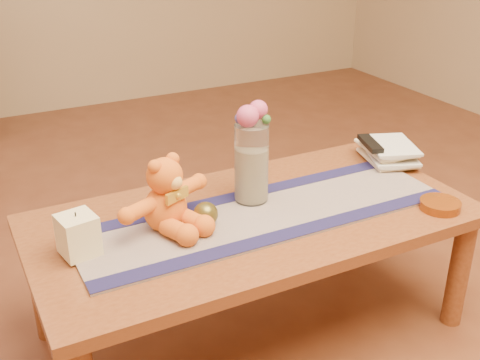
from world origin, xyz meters
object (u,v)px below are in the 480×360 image
book_bottom (368,161)px  amber_dish (440,205)px  teddy_bear (165,194)px  tv_remote (370,143)px  glass_vase (251,163)px  pillar_candle (78,235)px  bronze_ball (206,214)px

book_bottom → amber_dish: size_ratio=1.72×
teddy_bear → tv_remote: teddy_bear is taller
glass_vase → book_bottom: bearing=7.9°
teddy_bear → glass_vase: size_ratio=1.22×
pillar_candle → book_bottom: 1.13m
glass_vase → bronze_ball: (-0.20, -0.09, -0.09)m
amber_dish → tv_remote: bearing=86.7°
amber_dish → teddy_bear: bearing=160.7°
amber_dish → bronze_ball: bearing=161.8°
teddy_bear → book_bottom: (0.85, 0.11, -0.10)m
teddy_bear → pillar_candle: size_ratio=2.72×
amber_dish → pillar_candle: bearing=166.9°
tv_remote → glass_vase: bearing=-155.1°
glass_vase → tv_remote: bearing=7.0°
bronze_ball → book_bottom: bearing=12.5°
tv_remote → amber_dish: (-0.02, -0.39, -0.07)m
teddy_bear → book_bottom: size_ratio=1.42×
glass_vase → bronze_ball: glass_vase is taller
teddy_bear → book_bottom: bearing=-15.6°
bronze_ball → tv_remote: 0.76m
bronze_ball → pillar_candle: bearing=177.2°
book_bottom → tv_remote: 0.08m
bronze_ball → tv_remote: bearing=11.8°
glass_vase → book_bottom: size_ratio=1.17×
teddy_bear → tv_remote: size_ratio=1.98×
pillar_candle → tv_remote: 1.13m
glass_vase → tv_remote: (0.54, 0.07, -0.05)m
glass_vase → bronze_ball: bearing=-156.3°
tv_remote → amber_dish: size_ratio=1.23×
glass_vase → amber_dish: 0.62m
bronze_ball → amber_dish: size_ratio=0.58×
bronze_ball → amber_dish: bronze_ball is taller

